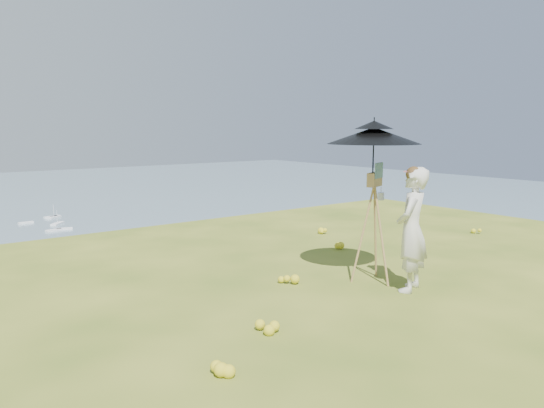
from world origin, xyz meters
TOP-DOWN VIEW (x-y plane):
  - ground at (0.00, 0.00)m, footprint 14.00×14.00m
  - wildflowers at (0.00, 0.25)m, footprint 10.00×10.50m
  - painter at (0.08, 0.41)m, footprint 0.73×0.63m
  - field_easel at (-0.01, 1.01)m, footprint 0.85×0.85m
  - sun_umbrella at (-0.02, 1.04)m, footprint 1.68×1.68m
  - painter_cap at (0.08, 0.41)m, footprint 0.29×0.31m

SIDE VIEW (x-z plane):
  - ground at x=0.00m, z-range 0.00..0.00m
  - wildflowers at x=0.00m, z-range 0.00..0.12m
  - painter at x=0.08m, z-range 0.00..1.70m
  - field_easel at x=-0.01m, z-range 0.00..1.73m
  - painter_cap at x=0.08m, z-range 1.60..1.70m
  - sun_umbrella at x=-0.02m, z-range 1.42..2.36m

